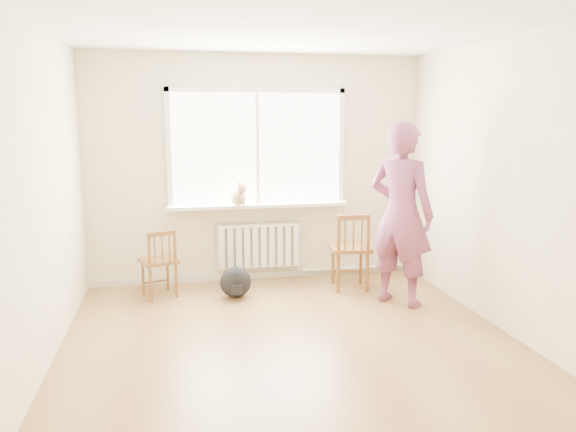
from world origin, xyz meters
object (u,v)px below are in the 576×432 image
cat (238,195)px  person (401,214)px  backpack (236,282)px  chair_right (351,251)px  chair_left (160,263)px

cat → person: bearing=-44.4°
cat → backpack: cat is taller
chair_right → person: (0.36, -0.57, 0.51)m
chair_right → person: size_ratio=0.46×
chair_left → person: 2.66m
cat → backpack: size_ratio=1.29×
chair_right → cat: cat is taller
backpack → cat: bearing=78.5°
backpack → chair_left: bearing=167.3°
person → chair_right: bearing=-9.5°
cat → backpack: 1.03m
chair_left → backpack: (0.81, -0.18, -0.21)m
person → cat: 1.90m
cat → backpack: bearing=-112.8°
chair_right → backpack: size_ratio=2.59×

